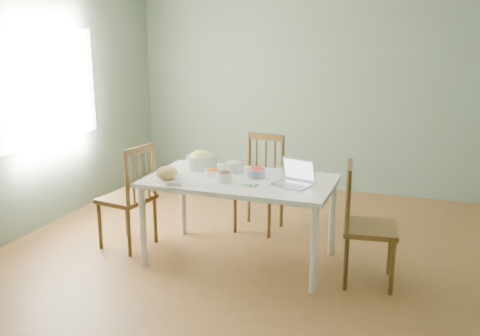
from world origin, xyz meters
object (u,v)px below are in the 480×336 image
(chair_far, at_px, (259,184))
(chair_right, at_px, (371,225))
(dining_table, at_px, (240,220))
(chair_left, at_px, (126,196))
(bread_boule, at_px, (167,173))
(laptop, at_px, (291,173))
(bowl_squash, at_px, (201,160))

(chair_far, height_order, chair_right, chair_right)
(dining_table, xyz_separation_m, chair_far, (-0.08, 0.80, 0.11))
(chair_left, distance_m, bread_boule, 0.68)
(chair_left, bearing_deg, laptop, 99.80)
(chair_left, bearing_deg, chair_right, 99.67)
(chair_far, bearing_deg, chair_right, -29.76)
(chair_far, relative_size, bowl_squash, 3.42)
(dining_table, height_order, bread_boule, bread_boule)
(dining_table, distance_m, laptop, 0.70)
(dining_table, distance_m, bread_boule, 0.80)
(dining_table, height_order, laptop, laptop)
(dining_table, xyz_separation_m, chair_left, (-1.16, -0.06, 0.12))
(chair_left, distance_m, chair_right, 2.33)
(dining_table, relative_size, chair_right, 1.64)
(bowl_squash, bearing_deg, laptop, -16.11)
(dining_table, relative_size, bowl_squash, 5.64)
(bowl_squash, distance_m, laptop, 1.00)
(dining_table, bearing_deg, chair_right, -2.98)
(laptop, bearing_deg, dining_table, -170.47)
(chair_right, xyz_separation_m, bread_boule, (-1.77, -0.20, 0.34))
(chair_far, bearing_deg, laptop, -51.95)
(chair_far, relative_size, chair_right, 0.99)
(bread_boule, height_order, laptop, laptop)
(bowl_squash, bearing_deg, chair_far, 55.45)
(chair_left, height_order, bowl_squash, chair_left)
(dining_table, height_order, bowl_squash, bowl_squash)
(bread_boule, xyz_separation_m, laptop, (1.08, 0.20, 0.04))
(bread_boule, bearing_deg, bowl_squash, 75.19)
(bowl_squash, height_order, laptop, laptop)
(dining_table, bearing_deg, bowl_squash, 154.97)
(chair_far, relative_size, laptop, 3.25)
(bread_boule, distance_m, bowl_squash, 0.50)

